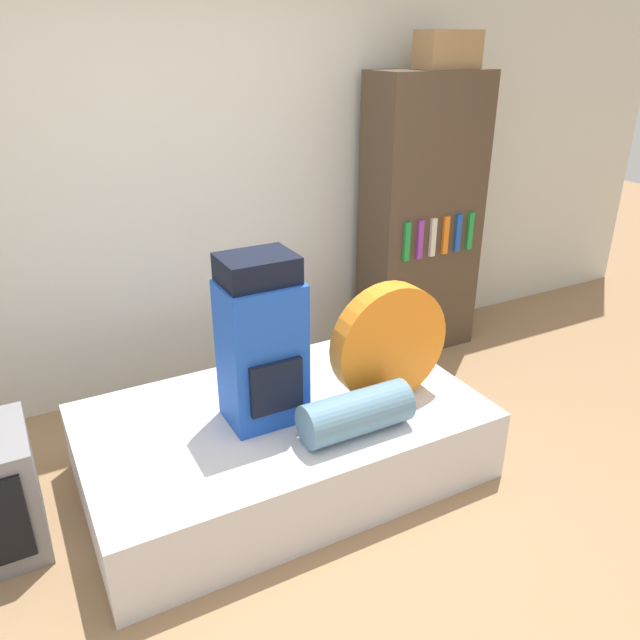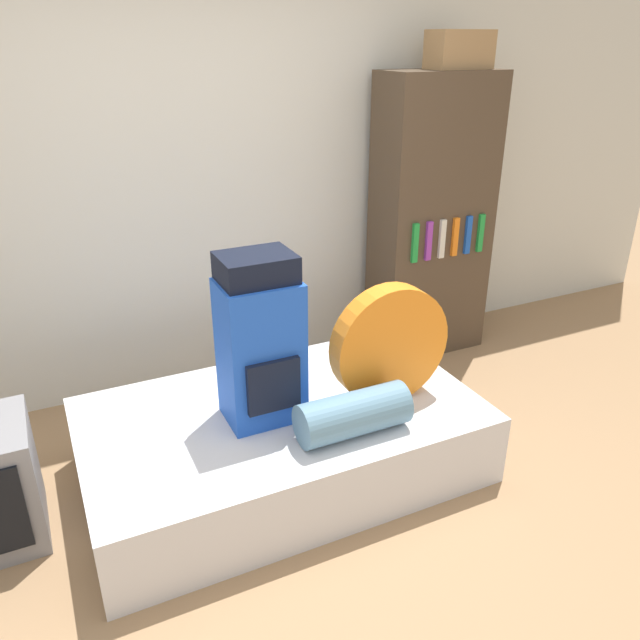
{
  "view_description": "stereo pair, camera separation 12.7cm",
  "coord_description": "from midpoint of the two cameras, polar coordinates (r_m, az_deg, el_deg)",
  "views": [
    {
      "loc": [
        -1.05,
        -1.9,
        2.09
      ],
      "look_at": [
        0.27,
        0.54,
        0.83
      ],
      "focal_mm": 35.0,
      "sensor_mm": 36.0,
      "label": 1
    },
    {
      "loc": [
        -0.93,
        -1.96,
        2.09
      ],
      "look_at": [
        0.27,
        0.54,
        0.83
      ],
      "focal_mm": 35.0,
      "sensor_mm": 36.0,
      "label": 2
    }
  ],
  "objects": [
    {
      "name": "wall_back",
      "position": [
        3.9,
        -13.27,
        12.12
      ],
      "size": [
        8.0,
        0.05,
        2.6
      ],
      "color": "silver",
      "rests_on": "ground_plane"
    },
    {
      "name": "tent_bag",
      "position": [
        3.14,
        5.18,
        -2.11
      ],
      "size": [
        0.62,
        0.12,
        0.62
      ],
      "color": "orange",
      "rests_on": "bed"
    },
    {
      "name": "bookshelf",
      "position": [
        4.39,
        8.44,
        9.17
      ],
      "size": [
        0.79,
        0.41,
        1.91
      ],
      "color": "#473828",
      "rests_on": "ground_plane"
    },
    {
      "name": "sleeping_roll",
      "position": [
        2.95,
        2.08,
        -8.52
      ],
      "size": [
        0.54,
        0.21,
        0.21
      ],
      "color": "#5B849E",
      "rests_on": "bed"
    },
    {
      "name": "backpack",
      "position": [
        2.94,
        -6.59,
        -2.13
      ],
      "size": [
        0.37,
        0.32,
        0.83
      ],
      "color": "blue",
      "rests_on": "bed"
    },
    {
      "name": "cardboard_box",
      "position": [
        4.27,
        10.71,
        23.14
      ],
      "size": [
        0.39,
        0.21,
        0.23
      ],
      "color": "#99754C",
      "rests_on": "bookshelf"
    },
    {
      "name": "ground_plane",
      "position": [
        3.01,
        -0.88,
        -19.49
      ],
      "size": [
        16.0,
        16.0,
        0.0
      ],
      "primitive_type": "plane",
      "color": "#997551"
    },
    {
      "name": "bed",
      "position": [
        3.29,
        -4.54,
        -10.97
      ],
      "size": [
        1.97,
        1.16,
        0.38
      ],
      "color": "silver",
      "rests_on": "ground_plane"
    }
  ]
}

